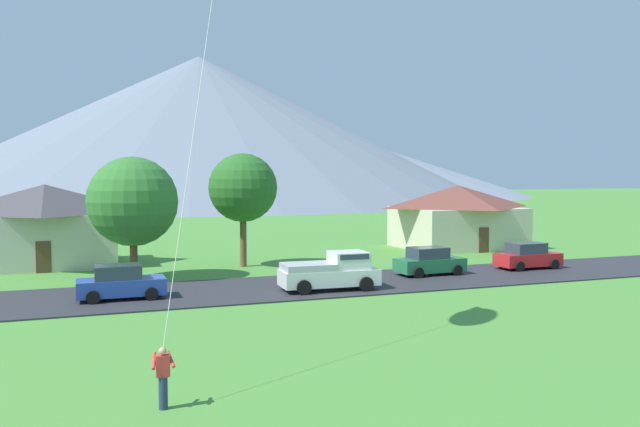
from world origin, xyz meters
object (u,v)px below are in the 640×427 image
at_px(house_leftmost, 457,215).
at_px(pickup_truck_white_east_side, 332,271).
at_px(tree_left_of_center, 133,202).
at_px(parked_car_blue_east_end, 120,283).
at_px(parked_car_red_mid_east, 527,256).
at_px(house_left_center, 45,224).
at_px(parked_car_green_west_end, 429,262).
at_px(tree_center, 243,188).

bearing_deg(house_leftmost, pickup_truck_white_east_side, -138.53).
bearing_deg(tree_left_of_center, parked_car_blue_east_end, -100.35).
bearing_deg(pickup_truck_white_east_side, parked_car_red_mid_east, 10.60).
distance_m(house_left_center, pickup_truck_white_east_side, 21.39).
bearing_deg(parked_car_red_mid_east, parked_car_green_west_end, -179.63).
bearing_deg(tree_left_of_center, parked_car_green_west_end, -14.97).
xyz_separation_m(house_leftmost, tree_left_of_center, (-26.83, -7.97, 1.90)).
bearing_deg(pickup_truck_white_east_side, tree_left_of_center, 142.91).
xyz_separation_m(house_leftmost, parked_car_blue_east_end, (-27.94, -14.03, -1.85)).
bearing_deg(tree_center, pickup_truck_white_east_side, -77.80).
height_order(tree_left_of_center, parked_car_green_west_end, tree_left_of_center).
height_order(house_leftmost, parked_car_blue_east_end, house_leftmost).
xyz_separation_m(tree_left_of_center, parked_car_blue_east_end, (-1.11, -6.06, -3.75)).
relative_size(parked_car_blue_east_end, pickup_truck_white_east_side, 0.80).
relative_size(house_leftmost, parked_car_red_mid_east, 2.37).
xyz_separation_m(house_leftmost, tree_center, (-19.50, -4.72, 2.55)).
height_order(house_leftmost, tree_center, tree_center).
distance_m(tree_left_of_center, parked_car_blue_east_end, 7.21).
bearing_deg(tree_center, tree_left_of_center, -156.06).
height_order(parked_car_red_mid_east, parked_car_blue_east_end, same).
height_order(house_leftmost, parked_car_green_west_end, house_leftmost).
relative_size(house_leftmost, parked_car_green_west_end, 2.34).
relative_size(house_leftmost, house_left_center, 1.03).
xyz_separation_m(house_left_center, pickup_truck_white_east_side, (14.70, -15.43, -1.79)).
bearing_deg(house_left_center, pickup_truck_white_east_side, -46.38).
bearing_deg(parked_car_blue_east_end, house_leftmost, 26.67).
bearing_deg(tree_left_of_center, house_left_center, 121.99).
height_order(tree_left_of_center, parked_car_red_mid_east, tree_left_of_center).
xyz_separation_m(tree_left_of_center, pickup_truck_white_east_side, (9.60, -7.26, -3.55)).
height_order(tree_left_of_center, pickup_truck_white_east_side, tree_left_of_center).
xyz_separation_m(parked_car_green_west_end, parked_car_red_mid_east, (7.25, 0.05, 0.00)).
bearing_deg(tree_left_of_center, tree_center, 23.94).
height_order(tree_center, pickup_truck_white_east_side, tree_center).
height_order(tree_center, parked_car_green_west_end, tree_center).
bearing_deg(parked_car_blue_east_end, tree_center, 47.83).
height_order(tree_center, parked_car_blue_east_end, tree_center).
distance_m(tree_center, pickup_truck_white_east_side, 11.55).
distance_m(tree_center, parked_car_green_west_end, 13.21).
bearing_deg(tree_center, house_left_center, 158.42).
bearing_deg(house_leftmost, parked_car_blue_east_end, -153.33).
xyz_separation_m(tree_left_of_center, parked_car_red_mid_east, (24.29, -4.51, -3.75)).
xyz_separation_m(parked_car_green_west_end, pickup_truck_white_east_side, (-7.43, -2.70, 0.19)).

